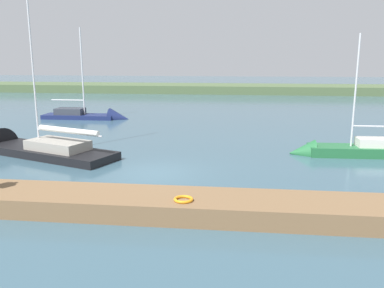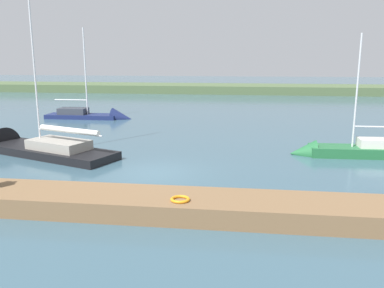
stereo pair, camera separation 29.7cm
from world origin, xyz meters
name	(u,v)px [view 1 (the left image)]	position (x,y,z in m)	size (l,w,h in m)	color
ground_plane	(154,174)	(0.00, 0.00, 0.00)	(200.00, 200.00, 0.00)	#385666
far_shoreline	(214,92)	(0.00, -45.00, 0.00)	(180.00, 8.00, 2.40)	#4C603D
dock_pier	(126,203)	(0.00, 4.84, 0.35)	(26.19, 2.27, 0.69)	brown
life_ring_buoy	(183,199)	(-2.11, 5.29, 0.74)	(0.66, 0.66, 0.10)	orange
sailboat_outer_mooring	(25,150)	(8.33, -3.44, 0.14)	(10.29, 5.90, 12.88)	black
sailboat_far_right	(93,117)	(9.03, -16.32, 0.12)	(7.74, 1.95, 8.82)	navy
sailboat_near_dock	(346,153)	(-9.89, -4.79, 0.14)	(6.75, 1.73, 7.33)	#236638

